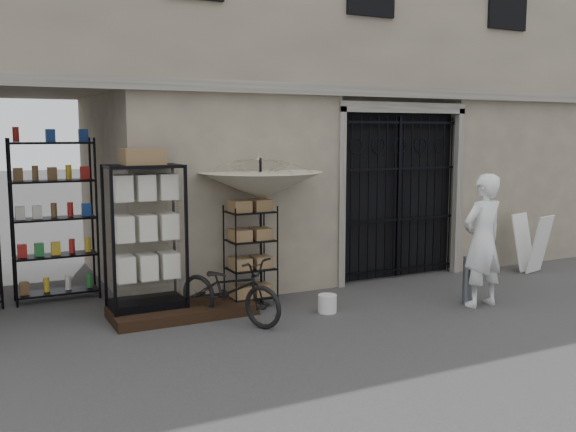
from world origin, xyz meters
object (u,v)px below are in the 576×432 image
display_cabinet (145,244)px  white_bucket (327,304)px  bicycle (230,321)px  market_umbrella (261,178)px  shopkeeper (480,305)px  wire_rack (251,257)px  easel_sign (532,243)px  steel_bollard (467,280)px

display_cabinet → white_bucket: size_ratio=7.98×
white_bucket → bicycle: 1.44m
market_umbrella → shopkeeper: (2.85, -1.65, -1.90)m
wire_rack → market_umbrella: 1.19m
wire_rack → display_cabinet: bearing=-169.4°
easel_sign → wire_rack: bearing=163.4°
display_cabinet → bicycle: bearing=-29.8°
steel_bollard → shopkeeper: steel_bollard is taller
display_cabinet → wire_rack: display_cabinet is taller
wire_rack → shopkeeper: wire_rack is taller
shopkeeper → steel_bollard: bearing=-56.9°
bicycle → easel_sign: 6.17m
shopkeeper → market_umbrella: bearing=-34.1°
display_cabinet → white_bucket: 2.71m
bicycle → shopkeeper: (3.65, -0.95, 0.00)m
display_cabinet → steel_bollard: 4.78m
steel_bollard → shopkeeper: bearing=-52.9°
display_cabinet → white_bucket: bearing=-14.9°
wire_rack → market_umbrella: size_ratio=0.57×
bicycle → easel_sign: easel_sign is taller
display_cabinet → easel_sign: 7.12m
display_cabinet → steel_bollard: size_ratio=2.95×
market_umbrella → easel_sign: 5.52m
market_umbrella → steel_bollard: size_ratio=3.62×
easel_sign → shopkeeper: bearing=-166.4°
white_bucket → easel_sign: 4.77m
bicycle → easel_sign: bearing=-25.2°
bicycle → wire_rack: bearing=17.6°
market_umbrella → shopkeeper: 3.81m
market_umbrella → bicycle: 2.18m
steel_bollard → wire_rack: bearing=154.9°
wire_rack → market_umbrella: bearing=40.5°
bicycle → shopkeeper: bearing=-43.2°
market_umbrella → wire_rack: bearing=-154.1°
display_cabinet → easel_sign: size_ratio=2.04×
market_umbrella → easel_sign: size_ratio=2.49×
steel_bollard → shopkeeper: (0.12, -0.16, -0.37)m
wire_rack → shopkeeper: 3.52m
display_cabinet → bicycle: display_cabinet is taller
display_cabinet → wire_rack: (1.54, -0.11, -0.30)m
wire_rack → bicycle: wire_rack is taller
wire_rack → bicycle: 1.11m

